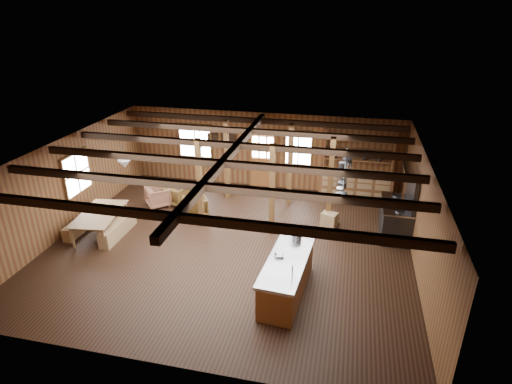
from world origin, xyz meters
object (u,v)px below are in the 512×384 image
at_px(armchair_b, 177,195).
at_px(dining_table, 102,224).
at_px(kitchen_island, 287,276).
at_px(commercial_range, 398,214).
at_px(armchair_c, 158,196).
at_px(armchair_a, 196,206).

bearing_deg(armchair_b, dining_table, 75.37).
xyz_separation_m(kitchen_island, commercial_range, (2.75, 3.51, 0.20)).
distance_m(commercial_range, armchair_b, 7.23).
height_order(kitchen_island, armchair_b, kitchen_island).
bearing_deg(dining_table, kitchen_island, -114.02).
bearing_deg(kitchen_island, dining_table, 168.84).
distance_m(commercial_range, armchair_c, 7.77).
distance_m(kitchen_island, dining_table, 6.02).
xyz_separation_m(kitchen_island, armchair_b, (-4.45, 4.09, -0.16)).
height_order(kitchen_island, commercial_range, commercial_range).
height_order(kitchen_island, armchair_a, kitchen_island).
distance_m(kitchen_island, armchair_a, 4.88).
xyz_separation_m(commercial_range, armchair_c, (-7.75, 0.31, -0.34)).
distance_m(dining_table, armchair_b, 2.81).
relative_size(dining_table, armchair_a, 2.75).
bearing_deg(armchair_a, armchair_b, -69.78).
relative_size(kitchen_island, commercial_range, 1.20).
xyz_separation_m(kitchen_island, armchair_a, (-3.51, 3.39, -0.16)).
bearing_deg(dining_table, commercial_range, -85.95).
distance_m(commercial_range, dining_table, 8.76).
bearing_deg(armchair_c, kitchen_island, -168.01).
bearing_deg(kitchen_island, armchair_a, 140.48).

